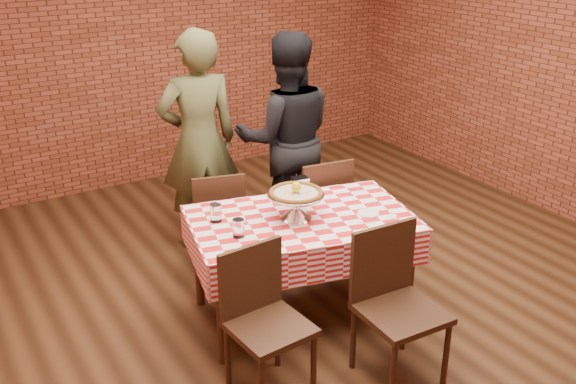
% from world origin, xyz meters
% --- Properties ---
extents(ground, '(6.00, 6.00, 0.00)m').
position_xyz_m(ground, '(0.00, 0.00, 0.00)').
color(ground, black).
rests_on(ground, ground).
extents(back_wall, '(5.50, 0.00, 5.50)m').
position_xyz_m(back_wall, '(0.00, 3.00, 1.45)').
color(back_wall, brown).
rests_on(back_wall, ground).
extents(table, '(1.61, 1.18, 0.75)m').
position_xyz_m(table, '(-0.22, -0.02, 0.38)').
color(table, '#392113').
rests_on(table, ground).
extents(tablecloth, '(1.65, 1.22, 0.25)m').
position_xyz_m(tablecloth, '(-0.22, -0.02, 0.63)').
color(tablecloth, red).
rests_on(tablecloth, table).
extents(pizza_stand, '(0.42, 0.42, 0.17)m').
position_xyz_m(pizza_stand, '(-0.26, -0.01, 0.84)').
color(pizza_stand, silver).
rests_on(pizza_stand, tablecloth).
extents(pizza, '(0.40, 0.40, 0.03)m').
position_xyz_m(pizza, '(-0.26, -0.01, 0.93)').
color(pizza, '#C4B88F').
rests_on(pizza, pizza_stand).
extents(lemon, '(0.07, 0.07, 0.08)m').
position_xyz_m(lemon, '(-0.26, -0.01, 0.98)').
color(lemon, yellow).
rests_on(lemon, pizza).
extents(water_glass_left, '(0.09, 0.09, 0.12)m').
position_xyz_m(water_glass_left, '(-0.71, -0.05, 0.82)').
color(water_glass_left, white).
rests_on(water_glass_left, tablecloth).
extents(water_glass_right, '(0.09, 0.09, 0.12)m').
position_xyz_m(water_glass_right, '(-0.73, 0.23, 0.82)').
color(water_glass_right, white).
rests_on(water_glass_right, tablecloth).
extents(side_plate, '(0.17, 0.17, 0.01)m').
position_xyz_m(side_plate, '(0.19, -0.22, 0.76)').
color(side_plate, white).
rests_on(side_plate, tablecloth).
extents(sweetener_packet_a, '(0.05, 0.04, 0.00)m').
position_xyz_m(sweetener_packet_a, '(0.30, -0.33, 0.76)').
color(sweetener_packet_a, white).
rests_on(sweetener_packet_a, tablecloth).
extents(sweetener_packet_b, '(0.06, 0.06, 0.00)m').
position_xyz_m(sweetener_packet_b, '(0.34, -0.28, 0.76)').
color(sweetener_packet_b, white).
rests_on(sweetener_packet_b, tablecloth).
extents(condiment_caddy, '(0.12, 0.10, 0.15)m').
position_xyz_m(condiment_caddy, '(-0.06, 0.26, 0.83)').
color(condiment_caddy, silver).
rests_on(condiment_caddy, tablecloth).
extents(chair_near_left, '(0.45, 0.45, 0.90)m').
position_xyz_m(chair_near_left, '(-0.82, -0.62, 0.45)').
color(chair_near_left, '#392113').
rests_on(chair_near_left, ground).
extents(chair_near_right, '(0.47, 0.47, 0.94)m').
position_xyz_m(chair_near_right, '(-0.08, -0.89, 0.47)').
color(chair_near_right, '#392113').
rests_on(chair_near_right, ground).
extents(chair_far_left, '(0.48, 0.48, 0.87)m').
position_xyz_m(chair_far_left, '(-0.44, 0.85, 0.43)').
color(chair_far_left, '#392113').
rests_on(chair_far_left, ground).
extents(chair_far_right, '(0.48, 0.48, 0.90)m').
position_xyz_m(chair_far_right, '(0.32, 0.60, 0.45)').
color(chair_far_right, '#392113').
rests_on(chair_far_right, ground).
extents(diner_olive, '(0.72, 0.53, 1.83)m').
position_xyz_m(diner_olive, '(-0.33, 1.36, 0.91)').
color(diner_olive, '#474A28').
rests_on(diner_olive, ground).
extents(diner_black, '(1.06, 0.95, 1.78)m').
position_xyz_m(diner_black, '(0.35, 1.11, 0.89)').
color(diner_black, black).
rests_on(diner_black, ground).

